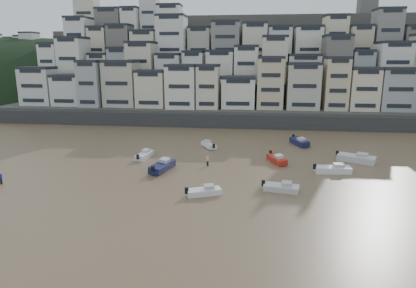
# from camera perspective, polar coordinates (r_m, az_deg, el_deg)

# --- Properties ---
(ground) EXTENTS (400.00, 400.00, 0.00)m
(ground) POSITION_cam_1_polar(r_m,az_deg,el_deg) (36.10, -20.77, -17.05)
(ground) COLOR brown
(ground) RESTS_ON ground
(sea_strip) EXTENTS (340.00, 340.00, 0.00)m
(sea_strip) POSITION_cam_1_polar(r_m,az_deg,el_deg) (213.94, -29.09, 7.03)
(sea_strip) COLOR slate
(sea_strip) RESTS_ON ground
(harbor_wall) EXTENTS (140.00, 3.00, 3.50)m
(harbor_wall) POSITION_cam_1_polar(r_m,az_deg,el_deg) (93.72, 3.56, 3.59)
(harbor_wall) COLOR #38383A
(harbor_wall) RESTS_ON ground
(hillside) EXTENTS (141.04, 66.00, 50.00)m
(hillside) POSITION_cam_1_polar(r_m,az_deg,el_deg) (132.08, 6.87, 11.31)
(hillside) COLOR #4C4C47
(hillside) RESTS_ON ground
(headland) EXTENTS (216.00, 135.00, 53.33)m
(headland) POSITION_cam_1_polar(r_m,az_deg,el_deg) (197.17, -27.24, 6.83)
(headland) COLOR black
(headland) RESTS_ON ground
(boat_b) EXTENTS (5.33, 2.59, 1.39)m
(boat_b) POSITION_cam_1_polar(r_m,az_deg,el_deg) (50.85, 11.21, -6.46)
(boat_b) COLOR silver
(boat_b) RESTS_ON ground
(boat_a) EXTENTS (5.15, 3.34, 1.34)m
(boat_a) POSITION_cam_1_polar(r_m,az_deg,el_deg) (48.64, -0.62, -7.15)
(boat_a) COLOR white
(boat_a) RESTS_ON ground
(boat_e) EXTENTS (3.79, 5.94, 1.54)m
(boat_e) POSITION_cam_1_polar(r_m,az_deg,el_deg) (64.23, 10.54, -2.14)
(boat_e) COLOR #B02215
(boat_e) RESTS_ON ground
(boat_g) EXTENTS (7.02, 4.90, 1.83)m
(boat_g) POSITION_cam_1_polar(r_m,az_deg,el_deg) (68.16, 21.85, -1.86)
(boat_g) COLOR silver
(boat_g) RESTS_ON ground
(boat_i) EXTENTS (4.09, 6.76, 1.75)m
(boat_i) POSITION_cam_1_polar(r_m,az_deg,el_deg) (77.74, 13.89, 0.50)
(boat_i) COLOR #161845
(boat_i) RESTS_ON ground
(boat_c) EXTENTS (3.57, 6.96, 1.81)m
(boat_c) POSITION_cam_1_polar(r_m,az_deg,el_deg) (59.19, -7.04, -3.22)
(boat_c) COLOR #151842
(boat_c) RESTS_ON ground
(boat_f) EXTENTS (2.57, 5.68, 1.50)m
(boat_f) POSITION_cam_1_polar(r_m,az_deg,el_deg) (66.72, -9.76, -1.54)
(boat_f) COLOR silver
(boat_f) RESTS_ON ground
(boat_h) EXTENTS (4.00, 5.27, 1.40)m
(boat_h) POSITION_cam_1_polar(r_m,az_deg,el_deg) (73.21, 0.12, -0.04)
(boat_h) COLOR silver
(boat_h) RESTS_ON ground
(boat_d) EXTENTS (6.12, 2.49, 1.63)m
(boat_d) POSITION_cam_1_polar(r_m,az_deg,el_deg) (60.67, 18.67, -3.52)
(boat_d) COLOR white
(boat_d) RESTS_ON ground
(person_blue) EXTENTS (0.44, 0.44, 1.74)m
(person_blue) POSITION_cam_1_polar(r_m,az_deg,el_deg) (60.34, -29.28, -4.60)
(person_blue) COLOR #1917B3
(person_blue) RESTS_ON ground
(person_pink) EXTENTS (0.44, 0.44, 1.74)m
(person_pink) POSITION_cam_1_polar(r_m,az_deg,el_deg) (61.23, -0.06, -2.58)
(person_pink) COLOR #DE9D9C
(person_pink) RESTS_ON ground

